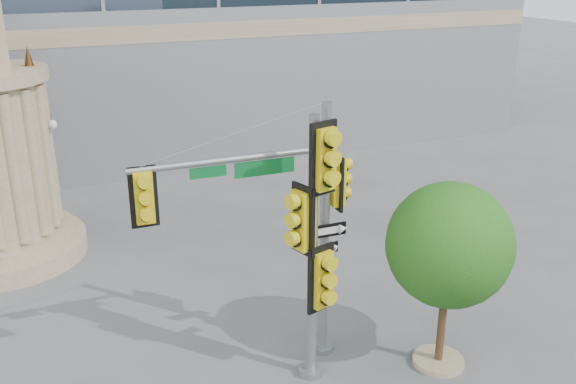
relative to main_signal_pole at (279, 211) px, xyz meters
name	(u,v)px	position (x,y,z in m)	size (l,w,h in m)	color
main_signal_pole	(279,211)	(0.00, 0.00, 0.00)	(4.07, 0.50, 5.25)	slate
secondary_signal_pole	(315,234)	(0.35, -0.81, -0.19)	(0.97, 0.69, 5.22)	slate
street_tree	(450,249)	(2.92, -1.40, -0.73)	(2.46, 2.40, 3.84)	gray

